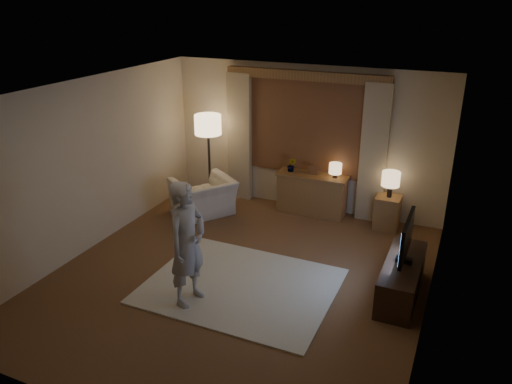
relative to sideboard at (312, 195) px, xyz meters
The scene contains 13 objects.
room 2.24m from the sideboard, 97.11° to the right, with size 5.04×5.54×2.64m.
rug 2.74m from the sideboard, 92.45° to the right, with size 2.50×2.00×0.02m, color beige.
sideboard is the anchor object (origin of this frame).
picture_frame 0.45m from the sideboard, ahead, with size 0.16×0.02×0.20m, color brown.
plant 0.64m from the sideboard, behind, with size 0.17×0.13×0.30m, color #999999.
table_lamp_sideboard 0.68m from the sideboard, ahead, with size 0.22×0.22×0.30m.
floor_lamp 2.22m from the sideboard, behind, with size 0.49×0.49×1.68m.
armchair 1.94m from the sideboard, 154.75° to the right, with size 1.01×0.88×0.66m, color beige.
side_table 1.36m from the sideboard, ahead, with size 0.40×0.40×0.56m, color brown.
table_lamp_side 1.45m from the sideboard, ahead, with size 0.30×0.30×0.44m.
tv_stand 2.79m from the sideboard, 46.98° to the right, with size 0.45×1.40×0.50m, color black.
tv 2.83m from the sideboard, 47.00° to the right, with size 0.21×0.86×0.62m.
person 3.37m from the sideboard, 99.71° to the right, with size 0.60×0.39×1.64m, color #A09B94.
Camera 1 is at (2.69, -5.45, 3.76)m, focal length 35.00 mm.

